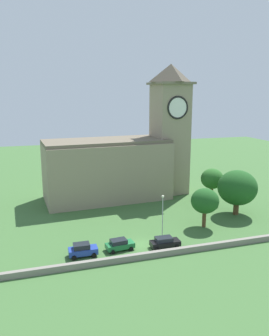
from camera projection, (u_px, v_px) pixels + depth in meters
ground_plane at (117, 213)px, 65.91m from camera, size 200.00×200.00×0.00m
church at (125, 158)px, 75.06m from camera, size 33.47×13.72×29.53m
quay_barrier at (151, 255)px, 47.71m from camera, size 46.09×0.70×0.89m
car_blue at (83, 250)px, 48.11m from camera, size 4.17×2.25×1.92m
car_green at (120, 244)px, 50.10m from camera, size 4.36×2.50×1.67m
car_black at (165, 242)px, 50.86m from camera, size 4.55×2.21×1.68m
streetlamp_west_mid at (163, 210)px, 53.21m from camera, size 0.44×0.44×7.30m
tree_by_tower at (212, 179)px, 71.48m from camera, size 4.81×4.81×7.43m
tree_riverside_east at (237, 188)px, 64.22m from camera, size 7.47×7.47×8.72m
tree_riverside_west at (205, 201)px, 58.16m from camera, size 4.86×4.86×6.93m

